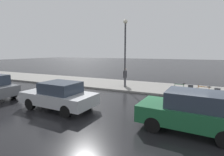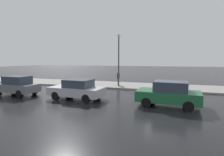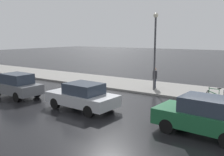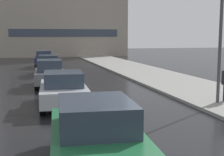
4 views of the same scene
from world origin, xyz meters
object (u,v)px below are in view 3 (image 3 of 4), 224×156
(bicycle_second, at_px, (218,95))
(pedestrian, at_px, (155,77))
(car_silver, at_px, (82,96))
(car_green, at_px, (204,115))
(streetlamp, at_px, (155,44))
(car_grey, at_px, (17,85))

(bicycle_second, height_order, pedestrian, pedestrian)
(pedestrian, bearing_deg, car_silver, 170.03)
(bicycle_second, height_order, car_silver, car_silver)
(car_green, height_order, streetlamp, streetlamp)
(car_silver, bearing_deg, car_grey, 92.65)
(car_silver, distance_m, streetlamp, 7.38)
(car_silver, relative_size, streetlamp, 0.74)
(car_green, xyz_separation_m, car_grey, (-0.30, 12.41, -0.00))
(bicycle_second, bearing_deg, pedestrian, 75.15)
(car_green, height_order, pedestrian, pedestrian)
(car_silver, bearing_deg, car_green, -89.65)
(car_silver, xyz_separation_m, pedestrian, (7.19, -1.26, 0.22))
(car_grey, bearing_deg, pedestrian, -43.00)
(bicycle_second, distance_m, car_grey, 13.39)
(streetlamp, bearing_deg, car_green, -141.38)
(bicycle_second, xyz_separation_m, streetlamp, (0.76, 4.76, 3.15))
(car_green, distance_m, pedestrian, 9.00)
(car_silver, height_order, streetlamp, streetlamp)
(bicycle_second, distance_m, car_silver, 8.56)
(streetlamp, bearing_deg, car_grey, 134.07)
(car_green, relative_size, car_silver, 0.95)
(car_grey, height_order, streetlamp, streetlamp)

